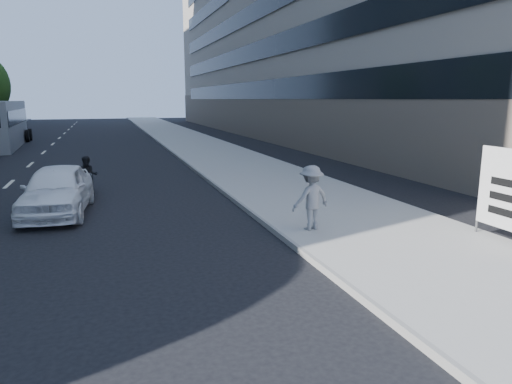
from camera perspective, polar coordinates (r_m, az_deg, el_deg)
name	(u,v)px	position (r m, az deg, el deg)	size (l,w,h in m)	color
ground	(276,304)	(8.08, 2.49, -13.82)	(160.00, 160.00, 0.00)	black
near_sidewalk	(221,156)	(27.82, -4.45, 4.54)	(5.00, 120.00, 0.15)	#9B9991
near_building	(328,24)	(43.98, 8.93, 19.98)	(14.00, 70.00, 20.00)	gray
jogger	(311,198)	(11.73, 6.90, -0.72)	(1.08, 0.62, 1.67)	gray
white_sedan_near	(57,190)	(15.12, -23.60, 0.27)	(1.78, 4.42, 1.51)	white
motorcycle	(88,177)	(17.80, -20.25, 1.72)	(0.73, 2.05, 1.42)	black
bus	(0,124)	(38.45, -29.39, 7.37)	(3.24, 12.18, 3.30)	slate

